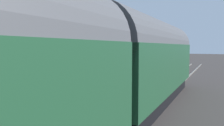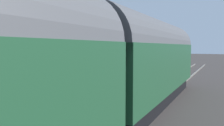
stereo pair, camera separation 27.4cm
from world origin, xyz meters
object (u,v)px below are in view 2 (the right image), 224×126
(planter_edge_far, at_px, (124,71))
(planter_corner_building, at_px, (116,64))
(bench_near_building, at_px, (134,62))
(lamp_post_platform, at_px, (39,30))
(station_building, at_px, (66,53))

(planter_edge_far, xyz_separation_m, planter_corner_building, (6.45, 3.78, -0.11))
(bench_near_building, distance_m, lamp_post_platform, 14.02)
(bench_near_building, height_order, planter_edge_far, bench_near_building)
(station_building, distance_m, planter_corner_building, 7.73)
(planter_edge_far, relative_size, planter_corner_building, 0.93)
(lamp_post_platform, bearing_deg, station_building, 32.01)
(station_building, height_order, bench_near_building, station_building)
(station_building, distance_m, bench_near_building, 7.97)
(bench_near_building, relative_size, planter_corner_building, 1.84)
(planter_corner_building, xyz_separation_m, lamp_post_platform, (-13.72, -3.75, 2.32))
(bench_near_building, distance_m, planter_corner_building, 1.94)
(planter_corner_building, bearing_deg, bench_near_building, -89.51)
(bench_near_building, height_order, lamp_post_platform, lamp_post_platform)
(planter_edge_far, bearing_deg, lamp_post_platform, 179.73)
(planter_corner_building, distance_m, lamp_post_platform, 14.42)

